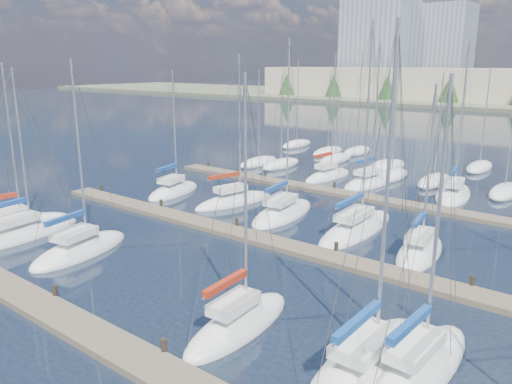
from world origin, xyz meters
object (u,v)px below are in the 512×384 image
Objects in this scene: sailboat_f at (417,369)px; sailboat_a at (12,227)px; sailboat_o at (369,183)px; sailboat_p at (453,194)px; sailboat_j at (283,213)px; sailboat_n at (328,176)px; sailboat_i at (234,201)px; sailboat_e at (368,364)px; sailboat_k at (356,228)px; sailboat_h at (173,191)px; sailboat_d at (239,324)px; sailboat_c at (80,250)px; sailboat_b at (22,235)px; sailboat_l at (420,252)px.

sailboat_a reaches higher than sailboat_f.
sailboat_p is (7.88, 0.59, -0.01)m from sailboat_o.
sailboat_j is 1.14× the size of sailboat_a.
sailboat_n is 0.92× the size of sailboat_o.
sailboat_n is 0.93× the size of sailboat_p.
sailboat_f is at bearing 6.86° from sailboat_a.
sailboat_a is (-7.95, -15.05, -0.02)m from sailboat_i.
sailboat_o reaches higher than sailboat_n.
sailboat_e is 27.34m from sailboat_a.
sailboat_k is 18.06m from sailboat_h.
sailboat_n is 1.11× the size of sailboat_d.
sailboat_n is at bearing 47.96° from sailboat_h.
sailboat_c is 31.65m from sailboat_p.
sailboat_n is 31.18m from sailboat_d.
sailboat_c is (-21.26, -0.71, -0.00)m from sailboat_f.
sailboat_n is (-19.63, 27.11, 0.02)m from sailboat_f.
sailboat_e is (19.64, -0.16, 0.00)m from sailboat_c.
sailboat_p is (2.42, 13.88, -0.00)m from sailboat_k.
sailboat_c is 15.13m from sailboat_h.
sailboat_n is at bearing 171.77° from sailboat_p.
sailboat_n is at bearing -175.80° from sailboat_o.
sailboat_n is at bearing 70.40° from sailboat_b.
sailboat_k is 15.49m from sailboat_d.
sailboat_e reaches higher than sailboat_d.
sailboat_h is at bearing 140.05° from sailboat_d.
sailboat_d is at bearing -84.43° from sailboat_k.
sailboat_d is (7.47, -28.64, -0.00)m from sailboat_o.
sailboat_d is at bearing -48.72° from sailboat_h.
sailboat_l is 16.72m from sailboat_i.
sailboat_b is at bearing -98.67° from sailboat_i.
sailboat_d is at bearing -101.32° from sailboat_p.
sailboat_j is 1.02× the size of sailboat_e.
sailboat_d is (8.26, -15.20, 0.01)m from sailboat_j.
sailboat_k is 24.50m from sailboat_a.
sailboat_p is at bearing 85.41° from sailboat_d.
sailboat_h is (-25.97, 13.90, -0.00)m from sailboat_e.
sailboat_h is 0.83× the size of sailboat_p.
sailboat_j is at bearing -132.23° from sailboat_p.
sailboat_i is at bearing 127.27° from sailboat_d.
sailboat_n is at bearing 76.24° from sailboat_a.
sailboat_d is (-7.55, -1.63, 0.01)m from sailboat_f.
sailboat_i is 1.09× the size of sailboat_f.
sailboat_k is at bearing 118.44° from sailboat_e.
sailboat_a is at bearing -139.94° from sailboat_j.
sailboat_e is (7.92, -14.60, -0.00)m from sailboat_k.
sailboat_e is 0.98× the size of sailboat_p.
sailboat_k reaches higher than sailboat_e.
sailboat_c reaches higher than sailboat_l.
sailboat_c is 5.74m from sailboat_b.
sailboat_c is at bearing -77.82° from sailboat_h.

